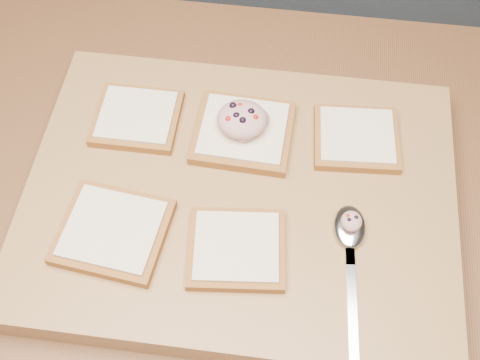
% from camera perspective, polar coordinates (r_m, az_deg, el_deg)
% --- Properties ---
extents(island_counter, '(2.00, 0.80, 0.90)m').
position_cam_1_polar(island_counter, '(1.22, 6.24, -14.01)').
color(island_counter, slate).
rests_on(island_counter, ground).
extents(cutting_board, '(0.56, 0.42, 0.04)m').
position_cam_1_polar(cutting_board, '(0.80, -0.00, -1.79)').
color(cutting_board, '#9D6F43').
rests_on(cutting_board, island_counter).
extents(bread_far_left, '(0.11, 0.11, 0.02)m').
position_cam_1_polar(bread_far_left, '(0.85, -9.74, 5.87)').
color(bread_far_left, '#945226').
rests_on(bread_far_left, cutting_board).
extents(bread_far_center, '(0.13, 0.12, 0.02)m').
position_cam_1_polar(bread_far_center, '(0.82, 0.31, 4.59)').
color(bread_far_center, '#945226').
rests_on(bread_far_center, cutting_board).
extents(bread_far_right, '(0.12, 0.11, 0.02)m').
position_cam_1_polar(bread_far_right, '(0.83, 10.99, 3.96)').
color(bread_far_right, '#945226').
rests_on(bread_far_right, cutting_board).
extents(bread_near_left, '(0.14, 0.13, 0.02)m').
position_cam_1_polar(bread_near_left, '(0.75, -11.95, -4.78)').
color(bread_near_left, '#945226').
rests_on(bread_near_left, cutting_board).
extents(bread_near_center, '(0.13, 0.12, 0.02)m').
position_cam_1_polar(bread_near_center, '(0.73, -0.33, -6.50)').
color(bread_near_center, '#945226').
rests_on(bread_near_center, cutting_board).
extents(tuna_salad_dollop, '(0.07, 0.06, 0.03)m').
position_cam_1_polar(tuna_salad_dollop, '(0.80, 0.19, 5.79)').
color(tuna_salad_dollop, '#D38C87').
rests_on(tuna_salad_dollop, bread_far_center).
extents(spoon, '(0.04, 0.20, 0.01)m').
position_cam_1_polar(spoon, '(0.75, 10.39, -5.37)').
color(spoon, silver).
rests_on(spoon, cutting_board).
extents(spoon_salad, '(0.03, 0.03, 0.02)m').
position_cam_1_polar(spoon_salad, '(0.74, 10.53, -3.84)').
color(spoon_salad, '#D38C87').
rests_on(spoon_salad, spoon).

